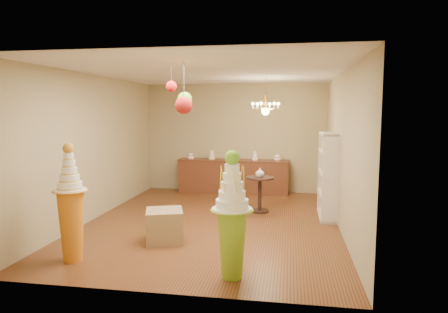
% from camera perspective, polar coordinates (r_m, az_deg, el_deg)
% --- Properties ---
extents(floor, '(6.50, 6.50, 0.00)m').
position_cam_1_polar(floor, '(8.27, -1.63, -9.33)').
color(floor, '#582F17').
rests_on(floor, ground).
extents(ceiling, '(6.50, 6.50, 0.00)m').
position_cam_1_polar(ceiling, '(7.98, -1.70, 11.86)').
color(ceiling, silver).
rests_on(ceiling, ground).
extents(wall_back, '(5.00, 0.04, 3.00)m').
position_cam_1_polar(wall_back, '(11.18, 1.54, 2.66)').
color(wall_back, tan).
rests_on(wall_back, ground).
extents(wall_front, '(5.00, 0.04, 3.00)m').
position_cam_1_polar(wall_front, '(4.86, -9.05, -2.58)').
color(wall_front, tan).
rests_on(wall_front, ground).
extents(wall_left, '(0.04, 6.50, 3.00)m').
position_cam_1_polar(wall_left, '(8.81, -17.83, 1.28)').
color(wall_left, tan).
rests_on(wall_left, ground).
extents(wall_right, '(0.04, 6.50, 3.00)m').
position_cam_1_polar(wall_right, '(7.90, 16.44, 0.75)').
color(wall_right, tan).
rests_on(wall_right, ground).
extents(pedestal_green, '(0.55, 0.55, 1.75)m').
position_cam_1_polar(pedestal_green, '(5.45, 1.15, -9.93)').
color(pedestal_green, '#87B928').
rests_on(pedestal_green, floor).
extents(pedestal_orange, '(0.62, 0.62, 1.79)m').
position_cam_1_polar(pedestal_orange, '(6.47, -20.98, -7.91)').
color(pedestal_orange, orange).
rests_on(pedestal_orange, floor).
extents(burlap_riser, '(0.78, 0.78, 0.56)m').
position_cam_1_polar(burlap_riser, '(7.09, -8.50, -9.76)').
color(burlap_riser, '#8B6E4B').
rests_on(burlap_riser, floor).
extents(sideboard, '(3.04, 0.54, 1.16)m').
position_cam_1_polar(sideboard, '(11.02, 1.32, -2.75)').
color(sideboard, '#562C1B').
rests_on(sideboard, floor).
extents(shelving_unit, '(0.33, 1.20, 1.80)m').
position_cam_1_polar(shelving_unit, '(8.74, 14.62, -2.60)').
color(shelving_unit, beige).
rests_on(shelving_unit, floor).
extents(round_table, '(0.81, 0.81, 0.79)m').
position_cam_1_polar(round_table, '(8.98, 5.13, -4.70)').
color(round_table, black).
rests_on(round_table, floor).
extents(vase, '(0.23, 0.23, 0.20)m').
position_cam_1_polar(vase, '(8.91, 5.16, -2.29)').
color(vase, beige).
rests_on(vase, round_table).
extents(pom_red_left, '(0.26, 0.26, 0.79)m').
position_cam_1_polar(pom_red_left, '(6.01, -5.77, 7.29)').
color(pom_red_left, '#3A3029').
rests_on(pom_red_left, ceiling).
extents(pom_green_mid, '(0.23, 0.23, 0.68)m').
position_cam_1_polar(pom_green_mid, '(6.30, -5.64, 8.13)').
color(pom_green_mid, '#3A3029').
rests_on(pom_green_mid, ceiling).
extents(pom_red_right, '(0.17, 0.17, 0.45)m').
position_cam_1_polar(pom_red_right, '(6.29, -7.52, 9.92)').
color(pom_red_right, '#3A3029').
rests_on(pom_red_right, ceiling).
extents(chandelier, '(0.81, 0.81, 0.85)m').
position_cam_1_polar(chandelier, '(9.17, 5.95, 6.77)').
color(chandelier, '#EBAD53').
rests_on(chandelier, ceiling).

